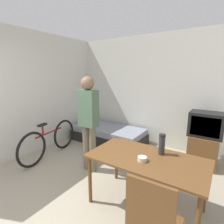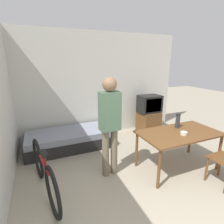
{
  "view_description": "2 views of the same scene",
  "coord_description": "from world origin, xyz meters",
  "px_view_note": "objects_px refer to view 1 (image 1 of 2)",
  "views": [
    {
      "loc": [
        1.69,
        -0.67,
        1.79
      ],
      "look_at": [
        -0.15,
        2.1,
        1.05
      ],
      "focal_mm": 28.0,
      "sensor_mm": 36.0,
      "label": 1
    },
    {
      "loc": [
        -1.35,
        -0.94,
        1.97
      ],
      "look_at": [
        -0.16,
        1.91,
        1.07
      ],
      "focal_mm": 28.0,
      "sensor_mm": 36.0,
      "label": 2
    }
  ],
  "objects_px": {
    "daybed": "(108,135)",
    "dining_table": "(147,163)",
    "bicycle": "(50,140)",
    "person_standing": "(89,117)",
    "wooden_chair": "(152,224)",
    "mate_bowl": "(142,159)",
    "tv": "(204,140)",
    "thermos_flask": "(162,143)"
  },
  "relations": [
    {
      "from": "wooden_chair",
      "to": "dining_table",
      "type": "bearing_deg",
      "value": 115.87
    },
    {
      "from": "tv",
      "to": "bicycle",
      "type": "xyz_separation_m",
      "value": [
        -2.84,
        -1.43,
        -0.17
      ]
    },
    {
      "from": "tv",
      "to": "thermos_flask",
      "type": "relative_size",
      "value": 3.8
    },
    {
      "from": "wooden_chair",
      "to": "thermos_flask",
      "type": "xyz_separation_m",
      "value": [
        -0.25,
        0.96,
        0.32
      ]
    },
    {
      "from": "wooden_chair",
      "to": "mate_bowl",
      "type": "bearing_deg",
      "value": 120.6
    },
    {
      "from": "daybed",
      "to": "dining_table",
      "type": "height_order",
      "value": "dining_table"
    },
    {
      "from": "mate_bowl",
      "to": "person_standing",
      "type": "bearing_deg",
      "value": 161.14
    },
    {
      "from": "dining_table",
      "to": "mate_bowl",
      "type": "xyz_separation_m",
      "value": [
        -0.01,
        -0.11,
        0.1
      ]
    },
    {
      "from": "thermos_flask",
      "to": "bicycle",
      "type": "bearing_deg",
      "value": 178.64
    },
    {
      "from": "daybed",
      "to": "tv",
      "type": "distance_m",
      "value": 2.27
    },
    {
      "from": "tv",
      "to": "bicycle",
      "type": "distance_m",
      "value": 3.18
    },
    {
      "from": "daybed",
      "to": "thermos_flask",
      "type": "height_order",
      "value": "thermos_flask"
    },
    {
      "from": "tv",
      "to": "bicycle",
      "type": "height_order",
      "value": "tv"
    },
    {
      "from": "daybed",
      "to": "person_standing",
      "type": "xyz_separation_m",
      "value": [
        0.5,
        -1.33,
        0.82
      ]
    },
    {
      "from": "dining_table",
      "to": "person_standing",
      "type": "height_order",
      "value": "person_standing"
    },
    {
      "from": "daybed",
      "to": "bicycle",
      "type": "bearing_deg",
      "value": -113.31
    },
    {
      "from": "daybed",
      "to": "wooden_chair",
      "type": "distance_m",
      "value": 3.22
    },
    {
      "from": "bicycle",
      "to": "mate_bowl",
      "type": "bearing_deg",
      "value": -9.06
    },
    {
      "from": "tv",
      "to": "wooden_chair",
      "type": "relative_size",
      "value": 1.06
    },
    {
      "from": "bicycle",
      "to": "thermos_flask",
      "type": "distance_m",
      "value": 2.52
    },
    {
      "from": "dining_table",
      "to": "wooden_chair",
      "type": "bearing_deg",
      "value": -64.13
    },
    {
      "from": "person_standing",
      "to": "mate_bowl",
      "type": "relative_size",
      "value": 14.94
    },
    {
      "from": "tv",
      "to": "wooden_chair",
      "type": "bearing_deg",
      "value": -92.93
    },
    {
      "from": "daybed",
      "to": "mate_bowl",
      "type": "height_order",
      "value": "mate_bowl"
    },
    {
      "from": "dining_table",
      "to": "mate_bowl",
      "type": "relative_size",
      "value": 12.69
    },
    {
      "from": "mate_bowl",
      "to": "bicycle",
      "type": "bearing_deg",
      "value": 170.94
    },
    {
      "from": "thermos_flask",
      "to": "mate_bowl",
      "type": "bearing_deg",
      "value": -113.41
    },
    {
      "from": "person_standing",
      "to": "thermos_flask",
      "type": "distance_m",
      "value": 1.38
    },
    {
      "from": "daybed",
      "to": "bicycle",
      "type": "xyz_separation_m",
      "value": [
        -0.59,
        -1.38,
        0.16
      ]
    },
    {
      "from": "tv",
      "to": "thermos_flask",
      "type": "distance_m",
      "value": 1.58
    },
    {
      "from": "tv",
      "to": "dining_table",
      "type": "height_order",
      "value": "tv"
    },
    {
      "from": "person_standing",
      "to": "wooden_chair",
      "type": "bearing_deg",
      "value": -33.55
    },
    {
      "from": "person_standing",
      "to": "mate_bowl",
      "type": "bearing_deg",
      "value": -18.86
    },
    {
      "from": "daybed",
      "to": "dining_table",
      "type": "relative_size",
      "value": 1.31
    },
    {
      "from": "daybed",
      "to": "dining_table",
      "type": "bearing_deg",
      "value": -43.11
    },
    {
      "from": "daybed",
      "to": "bicycle",
      "type": "height_order",
      "value": "bicycle"
    },
    {
      "from": "wooden_chair",
      "to": "mate_bowl",
      "type": "distance_m",
      "value": 0.78
    },
    {
      "from": "dining_table",
      "to": "bicycle",
      "type": "height_order",
      "value": "bicycle"
    },
    {
      "from": "bicycle",
      "to": "person_standing",
      "type": "bearing_deg",
      "value": 2.63
    },
    {
      "from": "bicycle",
      "to": "person_standing",
      "type": "xyz_separation_m",
      "value": [
        1.09,
        0.05,
        0.66
      ]
    },
    {
      "from": "bicycle",
      "to": "daybed",
      "type": "bearing_deg",
      "value": 66.69
    },
    {
      "from": "thermos_flask",
      "to": "mate_bowl",
      "type": "distance_m",
      "value": 0.36
    }
  ]
}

